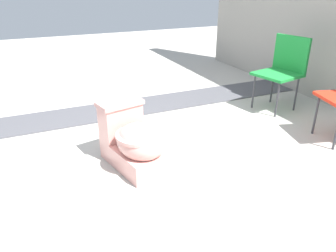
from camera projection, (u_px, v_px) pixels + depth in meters
The scene contains 4 objects.
ground_plane at pixel (154, 160), 2.82m from camera, with size 14.00×14.00×0.00m, color #B7B2A8.
gravel_strip at pixel (154, 104), 4.04m from camera, with size 0.56×8.00×0.01m, color #4C4C51.
toilet at pixel (135, 141), 2.65m from camera, with size 0.70×0.50×0.52m.
folding_chair_left at pixel (284, 65), 3.74m from camera, with size 0.52×0.52×0.83m.
Camera 1 is at (2.28, -0.88, 1.43)m, focal length 35.00 mm.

